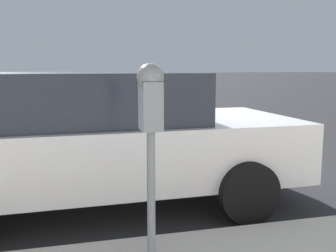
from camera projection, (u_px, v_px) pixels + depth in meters
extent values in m
plane|color=#2B2B2D|center=(162.00, 177.00, 5.69)|extent=(220.00, 220.00, 0.00)
cylinder|color=gray|center=(151.00, 199.00, 2.84)|extent=(0.06, 0.06, 1.01)
cube|color=gray|center=(151.00, 106.00, 2.74)|extent=(0.20, 0.14, 0.34)
sphere|color=gray|center=(150.00, 77.00, 2.71)|extent=(0.19, 0.19, 0.19)
cube|color=#19389E|center=(148.00, 111.00, 2.85)|extent=(0.01, 0.11, 0.12)
cube|color=black|center=(147.00, 94.00, 2.83)|extent=(0.01, 0.10, 0.08)
cube|color=silver|center=(97.00, 150.00, 4.46)|extent=(1.97, 4.62, 0.66)
cube|color=#232833|center=(78.00, 97.00, 4.32)|extent=(1.70, 2.60, 0.54)
cylinder|color=black|center=(188.00, 154.00, 5.78)|extent=(0.23, 0.64, 0.64)
cylinder|color=black|center=(247.00, 192.00, 4.00)|extent=(0.23, 0.64, 0.64)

